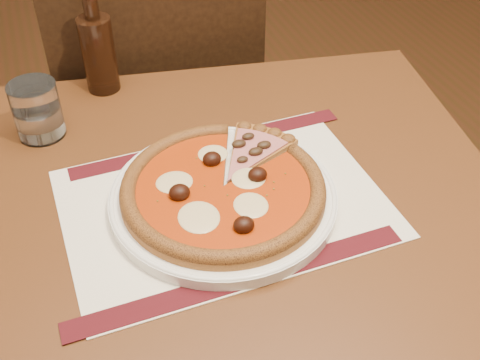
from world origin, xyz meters
The scene contains 8 objects.
table centered at (-0.96, -0.07, 0.65)m, with size 0.92×0.92×0.75m.
chair_far centered at (-0.97, 0.52, 0.53)m, with size 0.45×0.45×0.93m.
placemat centered at (-0.99, -0.06, 0.75)m, with size 0.46×0.33×0.00m, color silver.
plate centered at (-0.99, -0.06, 0.76)m, with size 0.33×0.33×0.02m, color white.
pizza centered at (-0.99, -0.06, 0.78)m, with size 0.30×0.30×0.04m.
ham_slice centered at (-0.91, 0.01, 0.78)m, with size 0.14×0.14×0.02m.
water_glass centered at (-1.22, 0.20, 0.80)m, with size 0.08×0.08×0.10m, color white.
bottle centered at (-1.10, 0.31, 0.83)m, with size 0.06×0.06×0.20m.
Camera 1 is at (-1.19, -0.68, 1.35)m, focal length 45.00 mm.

